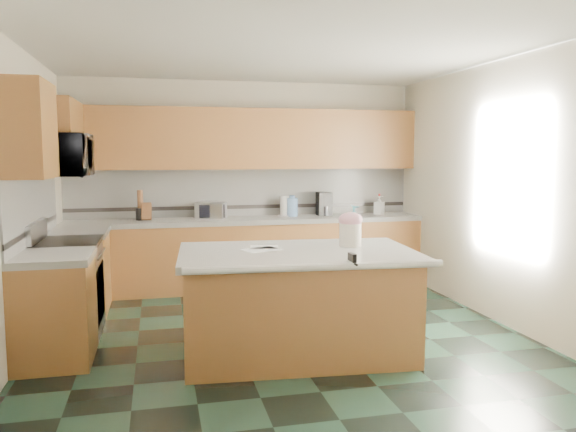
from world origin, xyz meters
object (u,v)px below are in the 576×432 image
object	(u,v)px
island_top	(297,254)
treat_jar	(350,235)
island_base	(297,306)
knife_block	(147,212)
coffee_maker	(324,204)
toaster_oven	(211,210)
soap_bottle_island	(354,225)

from	to	relation	value
island_top	treat_jar	distance (m)	0.55
island_base	knife_block	distance (m)	2.95
treat_jar	coffee_maker	xyz separation A→B (m)	(0.51, 2.50, 0.05)
treat_jar	knife_block	xyz separation A→B (m)	(-1.82, 2.47, 0.00)
knife_block	toaster_oven	bearing A→B (deg)	4.10
knife_block	toaster_oven	world-z (taller)	knife_block
island_base	island_top	size ratio (longest dim) A/B	0.95
treat_jar	coffee_maker	size ratio (longest dim) A/B	0.66
island_base	toaster_oven	size ratio (longest dim) A/B	5.30
knife_block	coffee_maker	xyz separation A→B (m)	(2.33, 0.03, 0.05)
treat_jar	island_top	bearing A→B (deg)	-144.03
soap_bottle_island	treat_jar	bearing A→B (deg)	-145.72
island_base	soap_bottle_island	xyz separation A→B (m)	(0.59, 0.20, 0.67)
knife_block	toaster_oven	distance (m)	0.80
treat_jar	soap_bottle_island	world-z (taller)	soap_bottle_island
soap_bottle_island	knife_block	size ratio (longest dim) A/B	1.66
island_base	soap_bottle_island	distance (m)	0.91
island_top	coffee_maker	size ratio (longest dim) A/B	6.41
island_top	toaster_oven	distance (m)	2.63
knife_block	soap_bottle_island	bearing A→B (deg)	-47.43
island_base	knife_block	world-z (taller)	knife_block
toaster_oven	island_top	bearing A→B (deg)	-57.52
island_top	soap_bottle_island	xyz separation A→B (m)	(0.59, 0.20, 0.21)
knife_block	toaster_oven	xyz separation A→B (m)	(0.80, 0.00, -0.00)
treat_jar	toaster_oven	size ratio (longest dim) A/B	0.57
island_top	soap_bottle_island	world-z (taller)	soap_bottle_island
island_base	treat_jar	xyz separation A→B (m)	(0.52, 0.11, 0.59)
island_base	coffee_maker	xyz separation A→B (m)	(1.03, 2.61, 0.65)
coffee_maker	toaster_oven	bearing A→B (deg)	-177.19
island_top	toaster_oven	bearing A→B (deg)	105.35
island_base	island_top	world-z (taller)	island_top
treat_jar	knife_block	bearing A→B (deg)	150.49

